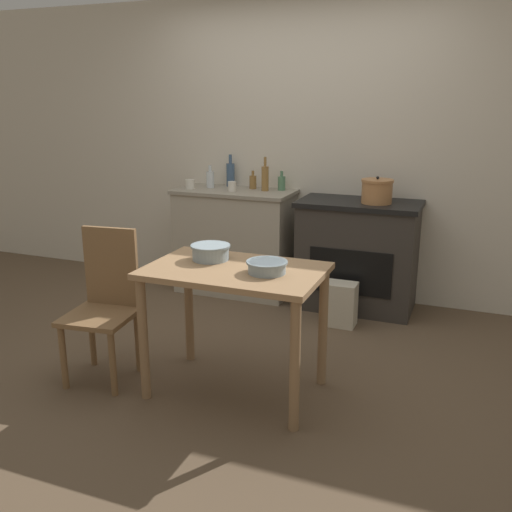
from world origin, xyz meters
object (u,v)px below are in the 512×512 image
stock_pot (377,191)px  bottle_center (253,182)px  chair (105,302)px  bottle_far_left (231,174)px  cup_mid_right (190,184)px  work_table (235,289)px  flour_sack (340,304)px  bottle_center_left (282,183)px  bottle_left (210,179)px  mixing_bowl_small (267,266)px  stove (357,255)px  mixing_bowl_large (211,251)px  bottle_mid_left (265,178)px

stock_pot → bottle_center: (-1.12, 0.17, -0.01)m
chair → bottle_far_left: bearing=83.8°
cup_mid_right → bottle_center: bearing=21.8°
work_table → bottle_far_left: 2.09m
flour_sack → bottle_center: bearing=149.0°
bottle_far_left → bottle_center_left: (0.51, -0.04, -0.05)m
bottle_left → bottle_center_left: bearing=8.1°
stock_pot → bottle_left: size_ratio=1.27×
bottle_left → bottle_far_left: bearing=43.5°
stock_pot → mixing_bowl_small: bearing=-100.4°
stove → work_table: size_ratio=0.97×
flour_sack → bottle_center: 1.38m
bottle_center_left → bottle_left: bearing=-171.9°
mixing_bowl_large → bottle_center: size_ratio=1.49×
stove → work_table: stove is taller
stove → stock_pot: bearing=-16.1°
stove → cup_mid_right: cup_mid_right is taller
bottle_center_left → cup_mid_right: 0.81m
bottle_left → cup_mid_right: bearing=-135.4°
bottle_center → bottle_left: bearing=-169.1°
flour_sack → stove: bearing=86.3°
bottle_center_left → bottle_far_left: bearing=175.4°
flour_sack → cup_mid_right: (-1.47, 0.37, 0.80)m
mixing_bowl_large → cup_mid_right: cup_mid_right is taller
chair → flour_sack: size_ratio=2.74×
work_table → bottle_far_left: bearing=114.7°
stock_pot → bottle_center: bearing=171.2°
stock_pot → bottle_center_left: bearing=167.5°
bottle_mid_left → cup_mid_right: (-0.66, -0.14, -0.07)m
work_table → bottle_center: size_ratio=6.32×
bottle_left → mixing_bowl_large: bearing=-64.0°
mixing_bowl_large → bottle_left: size_ratio=1.21×
bottle_far_left → mixing_bowl_large: bearing=-69.6°
bottle_far_left → cup_mid_right: 0.39m
mixing_bowl_large → cup_mid_right: 1.77m
chair → cup_mid_right: (-0.29, 1.71, 0.48)m
stock_pot → bottle_center_left: size_ratio=1.50×
stove → cup_mid_right: bearing=-177.2°
work_table → bottle_center_left: 1.89m
work_table → bottle_mid_left: size_ratio=3.46×
stove → bottle_center: bearing=172.3°
work_table → mixing_bowl_small: bearing=-5.5°
chair → bottle_mid_left: size_ratio=3.22×
bottle_far_left → bottle_mid_left: bottle_mid_left is taller
work_table → bottle_center: bearing=108.8°
mixing_bowl_large → mixing_bowl_small: mixing_bowl_large is taller
mixing_bowl_small → flour_sack: bearing=83.8°
stock_pot → stove: bearing=163.9°
bottle_center → bottle_mid_left: bearing=-25.7°
chair → mixing_bowl_small: 1.10m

